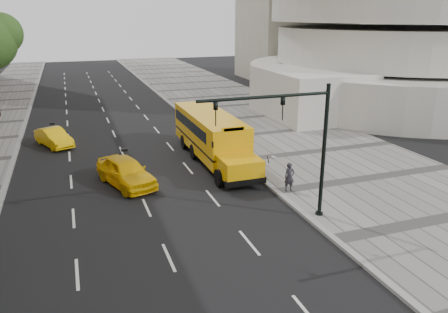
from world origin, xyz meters
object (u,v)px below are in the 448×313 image
object	(u,v)px
taxi_near	(126,172)
traffic_signal	(297,138)
taxi_far	(54,137)
pedestrian	(289,177)
school_bus	(211,133)

from	to	relation	value
taxi_near	traffic_signal	xyz separation A→B (m)	(6.71, -7.28, 3.28)
traffic_signal	taxi_far	bearing A→B (deg)	122.42
taxi_near	pedestrian	distance (m)	9.13
pedestrian	taxi_far	bearing A→B (deg)	135.17
taxi_near	taxi_far	distance (m)	10.29
taxi_near	pedestrian	size ratio (longest dim) A/B	2.99
school_bus	taxi_far	xyz separation A→B (m)	(-9.97, 6.58, -1.10)
taxi_far	traffic_signal	world-z (taller)	traffic_signal
taxi_near	taxi_far	size ratio (longest dim) A/B	1.18
school_bus	taxi_near	xyz separation A→B (m)	(-6.02, -2.92, -0.96)
traffic_signal	school_bus	bearing A→B (deg)	93.88
school_bus	taxi_near	distance (m)	6.76
traffic_signal	pedestrian	bearing A→B (deg)	65.53
school_bus	pedestrian	bearing A→B (deg)	-73.56
taxi_far	pedestrian	bearing A→B (deg)	-72.19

